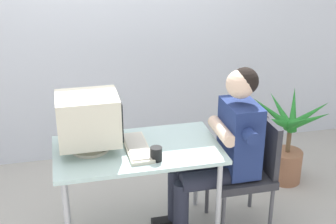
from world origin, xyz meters
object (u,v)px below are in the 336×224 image
office_chair (248,167)px  desk_mug (156,154)px  desk (138,156)px  crt_monitor (89,119)px  person_seated (224,146)px  keyboard (137,147)px  potted_plant (288,143)px

office_chair → desk_mug: 0.80m
desk → crt_monitor: bearing=171.7°
crt_monitor → person_seated: size_ratio=0.33×
person_seated → keyboard: bearing=177.7°
desk → desk_mug: desk_mug is taller
person_seated → desk_mug: bearing=-163.9°
keyboard → potted_plant: 1.54m
person_seated → desk_mug: person_seated is taller
keyboard → desk_mug: 0.21m
crt_monitor → office_chair: crt_monitor is taller
crt_monitor → desk_mug: bearing=-31.1°
office_chair → potted_plant: size_ratio=1.03×
desk → crt_monitor: size_ratio=2.74×
crt_monitor → potted_plant: 1.87m
keyboard → office_chair: (0.83, -0.03, -0.25)m
keyboard → desk_mug: desk_mug is taller
desk_mug → keyboard: bearing=118.3°
person_seated → crt_monitor: bearing=174.4°
office_chair → desk: bearing=176.8°
desk → office_chair: 0.84m
desk → person_seated: person_seated is taller
person_seated → desk_mug: 0.56m
crt_monitor → desk_mug: crt_monitor is taller
desk → potted_plant: potted_plant is taller
potted_plant → desk: bearing=-162.1°
person_seated → office_chair: bearing=-0.0°
crt_monitor → desk_mug: size_ratio=4.46×
office_chair → desk_mug: bearing=-168.2°
desk_mug → desk: bearing=114.5°
person_seated → desk_mug: size_ratio=13.44×
desk_mug → person_seated: bearing=16.1°
desk → desk_mug: (0.09, -0.20, 0.11)m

